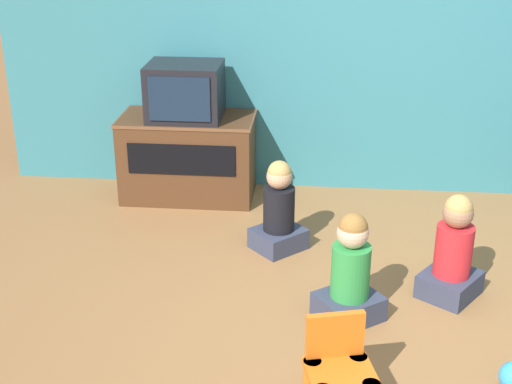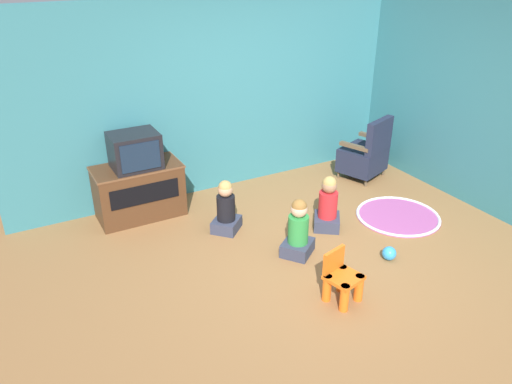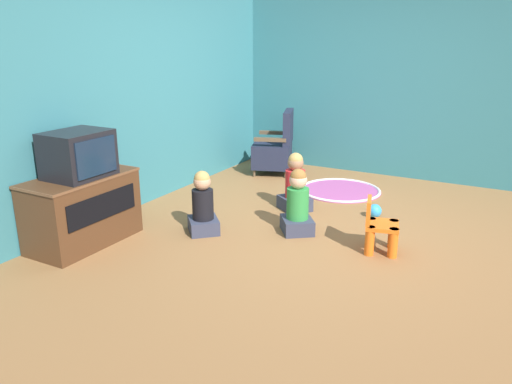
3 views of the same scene
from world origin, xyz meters
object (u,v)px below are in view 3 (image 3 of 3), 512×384
at_px(child_watching_center, 298,205).
at_px(child_watching_left, 203,206).
at_px(television, 78,154).
at_px(yellow_kid_chair, 380,230).
at_px(black_armchair, 275,149).
at_px(child_watching_right, 295,185).
at_px(tv_cabinet, 82,209).
at_px(toy_ball, 375,211).

bearing_deg(child_watching_center, child_watching_left, 82.12).
bearing_deg(television, yellow_kid_chair, -65.03).
distance_m(black_armchair, yellow_kid_chair, 2.90).
distance_m(child_watching_center, child_watching_right, 0.69).
relative_size(television, child_watching_center, 0.84).
height_order(yellow_kid_chair, child_watching_right, child_watching_right).
height_order(television, child_watching_left, television).
height_order(black_armchair, child_watching_center, black_armchair).
xyz_separation_m(yellow_kid_chair, child_watching_left, (-0.39, 1.68, 0.07)).
xyz_separation_m(yellow_kid_chair, child_watching_right, (0.68, 1.16, 0.08)).
distance_m(tv_cabinet, black_armchair, 3.20).
bearing_deg(yellow_kid_chair, child_watching_right, 44.91).
bearing_deg(black_armchair, tv_cabinet, -28.05).
distance_m(child_watching_left, child_watching_center, 0.95).
xyz_separation_m(child_watching_left, child_watching_center, (0.46, -0.83, 0.01)).
bearing_deg(television, toy_ball, -47.48).
bearing_deg(child_watching_left, black_armchair, -33.93).
distance_m(black_armchair, child_watching_left, 2.44).
bearing_deg(tv_cabinet, black_armchair, -7.88).
distance_m(television, child_watching_right, 2.35).
xyz_separation_m(black_armchair, child_watching_right, (-1.33, -0.92, -0.07)).
height_order(black_armchair, child_watching_left, black_armchair).
distance_m(television, yellow_kid_chair, 2.83).
bearing_deg(toy_ball, child_watching_right, 101.62).
height_order(child_watching_right, toy_ball, child_watching_right).
xyz_separation_m(tv_cabinet, child_watching_left, (0.77, -0.84, -0.07)).
bearing_deg(child_watching_right, child_watching_center, 152.58).
xyz_separation_m(television, child_watching_right, (1.85, -1.33, -0.59)).
relative_size(black_armchair, child_watching_left, 1.42).
bearing_deg(yellow_kid_chair, toy_ball, 3.61).
height_order(television, yellow_kid_chair, television).
distance_m(tv_cabinet, toy_ball, 3.03).
relative_size(television, yellow_kid_chair, 1.11).
bearing_deg(child_watching_left, toy_ball, -91.47).
xyz_separation_m(tv_cabinet, television, (0.00, -0.03, 0.53)).
distance_m(yellow_kid_chair, child_watching_right, 1.35).
relative_size(tv_cabinet, toy_ball, 6.98).
xyz_separation_m(child_watching_center, toy_ball, (0.80, -0.57, -0.21)).
xyz_separation_m(tv_cabinet, toy_ball, (2.03, -2.24, -0.27)).
distance_m(tv_cabinet, child_watching_right, 2.29).
height_order(tv_cabinet, child_watching_right, child_watching_right).
xyz_separation_m(television, toy_ball, (2.03, -2.21, -0.80)).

